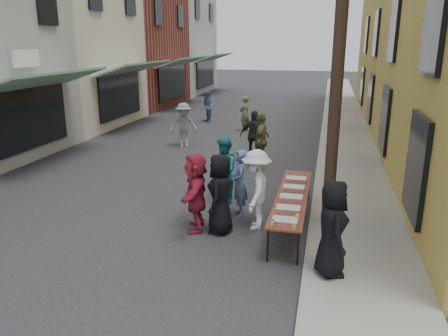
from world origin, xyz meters
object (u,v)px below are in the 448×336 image
at_px(guest_front_c, 224,171).
at_px(utility_pole_near, 341,23).
at_px(serving_table, 292,197).
at_px(catering_tray_sausage, 285,221).
at_px(utility_pole_far, 335,36).
at_px(guest_front_a, 220,194).
at_px(utility_pole_mid, 336,33).
at_px(server, 332,228).

bearing_deg(guest_front_c, utility_pole_near, 56.35).
distance_m(utility_pole_near, guest_front_c, 4.65).
distance_m(serving_table, catering_tray_sausage, 1.65).
relative_size(utility_pole_far, guest_front_a, 4.99).
bearing_deg(utility_pole_near, utility_pole_mid, 90.00).
relative_size(utility_pole_mid, guest_front_c, 5.07).
xyz_separation_m(utility_pole_mid, guest_front_c, (-2.70, -10.87, -3.61)).
relative_size(guest_front_a, server, 1.03).
bearing_deg(guest_front_a, utility_pole_near, 107.68).
height_order(utility_pole_mid, server, utility_pole_mid).
relative_size(utility_pole_near, utility_pole_far, 1.00).
bearing_deg(guest_front_c, catering_tray_sausage, 23.56).
height_order(utility_pole_far, guest_front_c, utility_pole_far).
distance_m(utility_pole_far, guest_front_a, 25.05).
relative_size(guest_front_c, server, 1.01).
xyz_separation_m(utility_pole_far, serving_table, (-0.81, -23.96, -3.79)).
bearing_deg(server, utility_pole_near, -13.17).
distance_m(guest_front_a, guest_front_c, 1.84).
height_order(utility_pole_near, catering_tray_sausage, utility_pole_near).
distance_m(utility_pole_far, catering_tray_sausage, 25.89).
height_order(serving_table, catering_tray_sausage, catering_tray_sausage).
distance_m(utility_pole_mid, server, 14.62).
xyz_separation_m(utility_pole_near, utility_pole_mid, (0.00, 12.00, 0.00)).
bearing_deg(utility_pole_mid, utility_pole_near, -90.00).
distance_m(guest_front_c, server, 4.31).
distance_m(utility_pole_far, guest_front_c, 23.31).
bearing_deg(catering_tray_sausage, utility_pole_mid, 86.57).
bearing_deg(guest_front_a, catering_tray_sausage, 60.07).
xyz_separation_m(utility_pole_near, server, (0.06, -2.19, -3.52)).
bearing_deg(utility_pole_far, utility_pole_mid, -90.00).
relative_size(utility_pole_near, server, 5.12).
relative_size(utility_pole_mid, guest_front_a, 4.99).
bearing_deg(server, utility_pole_mid, -14.56).
bearing_deg(catering_tray_sausage, serving_table, 90.00).
relative_size(utility_pole_far, server, 5.12).
bearing_deg(utility_pole_near, guest_front_c, 157.37).
bearing_deg(guest_front_c, utility_pole_far, 162.25).
relative_size(guest_front_a, guest_front_c, 1.02).
relative_size(utility_pole_mid, utility_pole_far, 1.00).
distance_m(utility_pole_mid, guest_front_c, 11.77).
bearing_deg(utility_pole_near, utility_pole_far, 90.00).
xyz_separation_m(utility_pole_far, guest_front_c, (-2.70, -22.87, -3.61)).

